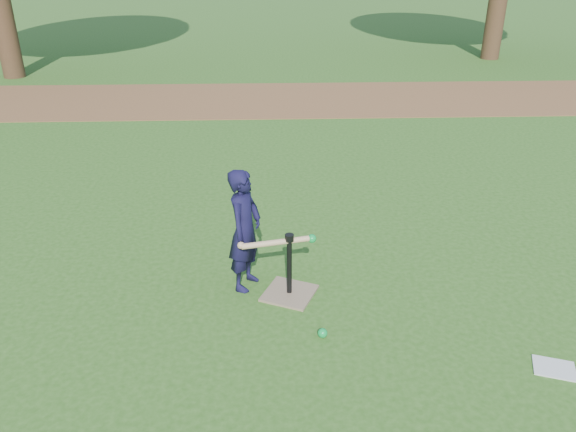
{
  "coord_description": "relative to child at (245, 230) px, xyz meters",
  "views": [
    {
      "loc": [
        0.1,
        -4.08,
        2.87
      ],
      "look_at": [
        0.29,
        0.53,
        0.65
      ],
      "focal_mm": 35.0,
      "sensor_mm": 36.0,
      "label": 1
    }
  ],
  "objects": [
    {
      "name": "swing_action",
      "position": [
        0.31,
        -0.18,
        -0.03
      ],
      "size": [
        0.69,
        0.22,
        0.09
      ],
      "color": "tan",
      "rests_on": "ground"
    },
    {
      "name": "clipboard",
      "position": [
        2.34,
        -1.27,
        -0.57
      ],
      "size": [
        0.36,
        0.32,
        0.01
      ],
      "primitive_type": "cube",
      "rotation": [
        0.0,
        0.0,
        -0.34
      ],
      "color": "silver",
      "rests_on": "ground"
    },
    {
      "name": "wiffle_ball_ground",
      "position": [
        0.64,
        -0.81,
        -0.54
      ],
      "size": [
        0.08,
        0.08,
        0.08
      ],
      "primitive_type": "sphere",
      "color": "#0D973B",
      "rests_on": "ground"
    },
    {
      "name": "dirt_strip",
      "position": [
        0.11,
        7.09,
        -0.57
      ],
      "size": [
        24.0,
        3.0,
        0.01
      ],
      "primitive_type": "cube",
      "color": "brown",
      "rests_on": "ground"
    },
    {
      "name": "batting_tee",
      "position": [
        0.39,
        -0.18,
        -0.47
      ],
      "size": [
        0.57,
        0.57,
        0.61
      ],
      "color": "#876E55",
      "rests_on": "ground"
    },
    {
      "name": "child",
      "position": [
        0.0,
        0.0,
        0.0
      ],
      "size": [
        0.41,
        0.49,
        1.15
      ],
      "primitive_type": "imported",
      "rotation": [
        0.0,
        0.0,
        1.18
      ],
      "color": "black",
      "rests_on": "ground"
    },
    {
      "name": "ground",
      "position": [
        0.11,
        -0.41,
        -0.58
      ],
      "size": [
        80.0,
        80.0,
        0.0
      ],
      "primitive_type": "plane",
      "color": "#285116",
      "rests_on": "ground"
    }
  ]
}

